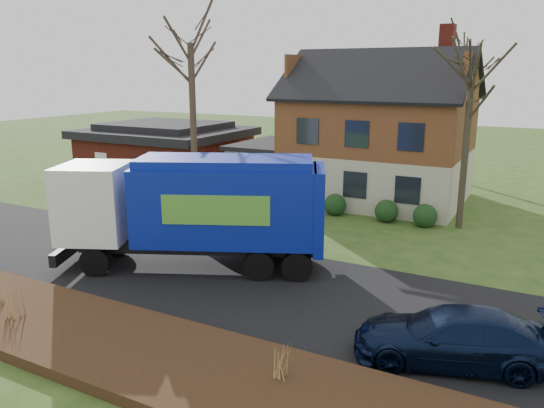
% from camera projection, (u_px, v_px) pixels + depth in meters
% --- Properties ---
extents(ground, '(120.00, 120.00, 0.00)m').
position_uv_depth(ground, '(201.00, 274.00, 18.62)').
color(ground, '#2B4918').
rests_on(ground, ground).
extents(road, '(80.00, 7.00, 0.02)m').
position_uv_depth(road, '(201.00, 274.00, 18.61)').
color(road, black).
rests_on(road, ground).
extents(mulch_verge, '(80.00, 3.50, 0.30)m').
position_uv_depth(mulch_verge, '(84.00, 334.00, 14.04)').
color(mulch_verge, black).
rests_on(mulch_verge, ground).
extents(main_house, '(12.95, 8.95, 9.26)m').
position_uv_depth(main_house, '(370.00, 126.00, 28.86)').
color(main_house, beige).
rests_on(main_house, ground).
extents(ranch_house, '(9.80, 8.20, 3.70)m').
position_uv_depth(ranch_house, '(166.00, 152.00, 34.78)').
color(ranch_house, maroon).
rests_on(ranch_house, ground).
extents(garbage_truck, '(9.65, 6.18, 4.05)m').
position_uv_depth(garbage_truck, '(198.00, 205.00, 18.70)').
color(garbage_truck, black).
rests_on(garbage_truck, ground).
extents(silver_sedan, '(5.39, 3.20, 1.68)m').
position_uv_depth(silver_sedan, '(242.00, 224.00, 21.70)').
color(silver_sedan, '#9C9EA3').
rests_on(silver_sedan, ground).
extents(navy_wagon, '(5.08, 3.19, 1.37)m').
position_uv_depth(navy_wagon, '(453.00, 337.00, 12.82)').
color(navy_wagon, black).
rests_on(navy_wagon, ground).
extents(tree_front_west, '(3.90, 3.90, 11.58)m').
position_uv_depth(tree_front_west, '(190.00, 17.00, 26.48)').
color(tree_front_west, '#453329').
rests_on(tree_front_west, ground).
extents(tree_front_east, '(3.33, 3.33, 9.26)m').
position_uv_depth(tree_front_east, '(474.00, 57.00, 22.34)').
color(tree_front_east, '#3B3323').
rests_on(tree_front_east, ground).
extents(tree_back, '(3.28, 3.28, 10.39)m').
position_uv_depth(tree_back, '(467.00, 42.00, 32.33)').
color(tree_back, '#3B3123').
rests_on(tree_back, ground).
extents(grass_clump_mid, '(0.37, 0.30, 1.03)m').
position_uv_depth(grass_clump_mid, '(13.00, 300.00, 14.57)').
color(grass_clump_mid, '#A77D4A').
rests_on(grass_clump_mid, mulch_verge).
extents(grass_clump_east, '(0.35, 0.29, 0.88)m').
position_uv_depth(grass_clump_east, '(281.00, 360.00, 11.68)').
color(grass_clump_east, olive).
rests_on(grass_clump_east, mulch_verge).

